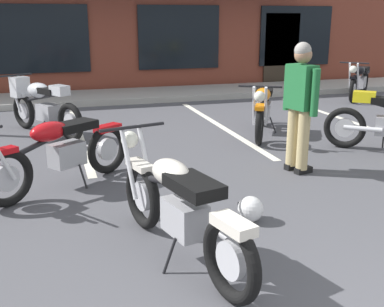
# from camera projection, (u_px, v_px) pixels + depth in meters

# --- Properties ---
(ground_plane) EXTENTS (80.00, 80.00, 0.00)m
(ground_plane) POSITION_uv_depth(u_px,v_px,m) (218.00, 197.00, 5.30)
(ground_plane) COLOR #47474C
(sidewalk_kerb) EXTENTS (22.00, 1.80, 0.14)m
(sidewalk_kerb) POSITION_uv_depth(u_px,v_px,m) (122.00, 96.00, 11.79)
(sidewalk_kerb) COLOR #A8A59E
(sidewalk_kerb) RESTS_ON ground_plane
(brick_storefront_building) EXTENTS (17.89, 7.13, 3.71)m
(brick_storefront_building) POSITION_uv_depth(u_px,v_px,m) (100.00, 21.00, 15.10)
(brick_storefront_building) COLOR brown
(brick_storefront_building) RESTS_ON ground_plane
(painted_stall_lines) EXTENTS (7.90, 4.80, 0.01)m
(painted_stall_lines) POSITION_uv_depth(u_px,v_px,m) (152.00, 130.00, 8.50)
(painted_stall_lines) COLOR silver
(painted_stall_lines) RESTS_ON ground_plane
(motorcycle_foreground_classic) EXTENTS (0.89, 2.07, 0.98)m
(motorcycle_foreground_classic) POSITION_uv_depth(u_px,v_px,m) (179.00, 206.00, 3.85)
(motorcycle_foreground_classic) COLOR black
(motorcycle_foreground_classic) RESTS_ON ground_plane
(motorcycle_red_sportbike) EXTENTS (1.36, 1.86, 0.98)m
(motorcycle_red_sportbike) POSITION_uv_depth(u_px,v_px,m) (41.00, 104.00, 8.11)
(motorcycle_red_sportbike) COLOR black
(motorcycle_red_sportbike) RESTS_ON ground_plane
(motorcycle_black_cruiser) EXTENTS (1.68, 1.63, 0.98)m
(motorcycle_black_cruiser) POSITION_uv_depth(u_px,v_px,m) (359.00, 80.00, 11.70)
(motorcycle_black_cruiser) COLOR black
(motorcycle_black_cruiser) RESTS_ON ground_plane
(motorcycle_blue_standard) EXTENTS (1.28, 1.91, 0.98)m
(motorcycle_blue_standard) POSITION_uv_depth(u_px,v_px,m) (263.00, 108.00, 8.04)
(motorcycle_blue_standard) COLOR black
(motorcycle_blue_standard) RESTS_ON ground_plane
(motorcycle_green_cafe_racer) EXTENTS (1.81, 1.45, 0.98)m
(motorcycle_green_cafe_racer) POSITION_uv_depth(u_px,v_px,m) (59.00, 151.00, 5.46)
(motorcycle_green_cafe_racer) COLOR black
(motorcycle_green_cafe_racer) RESTS_ON ground_plane
(person_in_black_shirt) EXTENTS (0.34, 0.61, 1.68)m
(person_in_black_shirt) POSITION_uv_depth(u_px,v_px,m) (300.00, 100.00, 5.94)
(person_in_black_shirt) COLOR black
(person_in_black_shirt) RESTS_ON ground_plane
(helmet_on_pavement) EXTENTS (0.26, 0.26, 0.26)m
(helmet_on_pavement) POSITION_uv_depth(u_px,v_px,m) (250.00, 209.00, 4.65)
(helmet_on_pavement) COLOR silver
(helmet_on_pavement) RESTS_ON ground_plane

